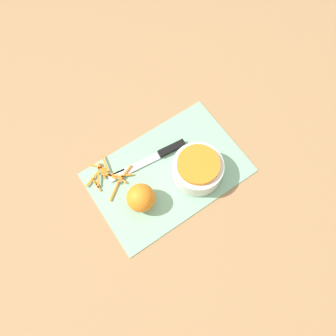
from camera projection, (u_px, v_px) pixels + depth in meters
name	position (u px, v px, depth m)	size (l,w,h in m)	color
ground_plane	(168.00, 173.00, 0.98)	(4.00, 4.00, 0.00)	#9E754C
cutting_board	(168.00, 172.00, 0.97)	(0.45, 0.29, 0.01)	#84B793
bowl_speckled	(197.00, 169.00, 0.93)	(0.15, 0.15, 0.08)	silver
knife	(161.00, 154.00, 0.99)	(0.25, 0.05, 0.02)	black
orange_left	(141.00, 198.00, 0.90)	(0.08, 0.08, 0.08)	orange
peel_pile	(108.00, 175.00, 0.96)	(0.15, 0.14, 0.01)	orange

